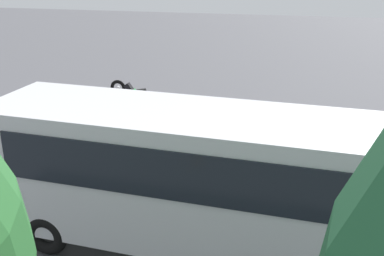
# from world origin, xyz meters

# --- Properties ---
(ground_plane) EXTENTS (80.00, 80.00, 0.00)m
(ground_plane) POSITION_xyz_m (0.00, 0.00, 0.00)
(ground_plane) COLOR #4C4C51
(tour_bus) EXTENTS (10.16, 3.13, 3.25)m
(tour_bus) POSITION_xyz_m (-0.84, 4.14, 1.64)
(tour_bus) COLOR silver
(tour_bus) RESTS_ON ground_plane
(spectator_far_left) EXTENTS (0.57, 0.38, 1.68)m
(spectator_far_left) POSITION_xyz_m (-1.77, 1.56, 0.99)
(spectator_far_left) COLOR #473823
(spectator_far_left) RESTS_ON ground_plane
(spectator_left) EXTENTS (0.57, 0.33, 1.82)m
(spectator_left) POSITION_xyz_m (-0.84, 1.25, 1.10)
(spectator_left) COLOR black
(spectator_left) RESTS_ON ground_plane
(spectator_centre) EXTENTS (0.58, 0.33, 1.81)m
(spectator_centre) POSITION_xyz_m (0.13, 1.43, 1.08)
(spectator_centre) COLOR #473823
(spectator_centre) RESTS_ON ground_plane
(spectator_right) EXTENTS (0.58, 0.36, 1.67)m
(spectator_right) POSITION_xyz_m (0.99, 1.33, 0.98)
(spectator_right) COLOR #473823
(spectator_right) RESTS_ON ground_plane
(parked_motorcycle_silver) EXTENTS (2.04, 0.61, 0.99)m
(parked_motorcycle_silver) POSITION_xyz_m (-3.37, 2.06, 0.48)
(parked_motorcycle_silver) COLOR black
(parked_motorcycle_silver) RESTS_ON ground_plane
(stunt_motorcycle) EXTENTS (1.85, 0.58, 1.92)m
(stunt_motorcycle) POSITION_xyz_m (3.60, -3.25, 1.06)
(stunt_motorcycle) COLOR black
(stunt_motorcycle) RESTS_ON ground_plane
(bay_line_b) EXTENTS (0.17, 4.09, 0.01)m
(bay_line_b) POSITION_xyz_m (-2.45, -0.35, 0.00)
(bay_line_b) COLOR white
(bay_line_b) RESTS_ON ground_plane
(bay_line_c) EXTENTS (0.18, 4.49, 0.01)m
(bay_line_c) POSITION_xyz_m (0.26, -0.35, 0.00)
(bay_line_c) COLOR white
(bay_line_c) RESTS_ON ground_plane
(bay_line_d) EXTENTS (0.17, 4.08, 0.01)m
(bay_line_d) POSITION_xyz_m (2.96, -0.35, 0.00)
(bay_line_d) COLOR white
(bay_line_d) RESTS_ON ground_plane
(bay_line_e) EXTENTS (0.19, 4.90, 0.01)m
(bay_line_e) POSITION_xyz_m (5.66, -0.35, 0.00)
(bay_line_e) COLOR white
(bay_line_e) RESTS_ON ground_plane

